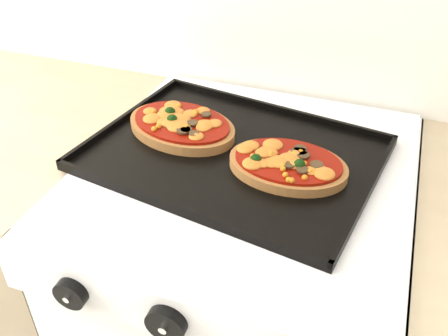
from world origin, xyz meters
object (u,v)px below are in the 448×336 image
at_px(stove, 242,320).
at_px(pizza_right, 288,163).
at_px(pizza_left, 182,124).
at_px(baking_tray, 233,152).

relative_size(stove, pizza_right, 4.34).
relative_size(stove, pizza_left, 4.05).
height_order(baking_tray, pizza_left, pizza_left).
distance_m(pizza_left, pizza_right, 0.23).
distance_m(stove, pizza_left, 0.51).
bearing_deg(baking_tray, pizza_right, -0.95).
height_order(baking_tray, pizza_right, pizza_right).
distance_m(stove, baking_tray, 0.47).
distance_m(baking_tray, pizza_left, 0.13).
height_order(stove, pizza_right, pizza_right).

